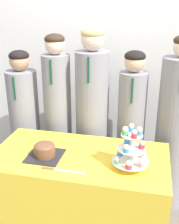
% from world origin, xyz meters
% --- Properties ---
extents(wall_back, '(9.00, 0.06, 2.70)m').
position_xyz_m(wall_back, '(0.00, 1.43, 1.35)').
color(wall_back, silver).
rests_on(wall_back, ground_plane).
extents(table, '(1.36, 0.70, 0.77)m').
position_xyz_m(table, '(0.00, 0.35, 0.39)').
color(table, yellow).
rests_on(table, ground_plane).
extents(round_cake, '(0.26, 0.26, 0.12)m').
position_xyz_m(round_cake, '(-0.25, 0.27, 0.83)').
color(round_cake, '#232328').
rests_on(round_cake, table).
extents(cake_knife, '(0.32, 0.02, 0.01)m').
position_xyz_m(cake_knife, '(-0.11, 0.12, 0.77)').
color(cake_knife, silver).
rests_on(cake_knife, table).
extents(cupcake_stand, '(0.26, 0.26, 0.32)m').
position_xyz_m(cupcake_stand, '(0.40, 0.27, 0.92)').
color(cupcake_stand, silver).
rests_on(cupcake_stand, table).
extents(student_0, '(0.30, 0.31, 1.45)m').
position_xyz_m(student_0, '(-0.73, 0.94, 0.69)').
color(student_0, gray).
rests_on(student_0, ground_plane).
extents(student_1, '(0.26, 0.27, 1.61)m').
position_xyz_m(student_1, '(-0.37, 0.94, 0.78)').
color(student_1, gray).
rests_on(student_1, ground_plane).
extents(student_2, '(0.31, 0.32, 1.68)m').
position_xyz_m(student_2, '(-0.03, 0.94, 0.80)').
color(student_2, gray).
rests_on(student_2, ground_plane).
extents(student_3, '(0.25, 0.26, 1.49)m').
position_xyz_m(student_3, '(0.34, 0.94, 0.72)').
color(student_3, gray).
rests_on(student_3, ground_plane).
extents(student_4, '(0.32, 0.32, 1.63)m').
position_xyz_m(student_4, '(0.73, 0.94, 0.77)').
color(student_4, gray).
rests_on(student_4, ground_plane).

